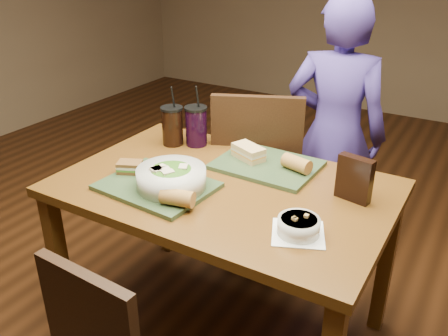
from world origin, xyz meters
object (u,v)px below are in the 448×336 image
at_px(diner, 335,135).
at_px(soup_bowl, 299,226).
at_px(chip_bag, 355,179).
at_px(sandwich_near, 130,167).
at_px(tray_far, 267,165).
at_px(tray_near, 157,186).
at_px(cup_cola, 172,126).
at_px(salad_bowl, 171,177).
at_px(baguette_near, 177,198).
at_px(dining_table, 224,204).
at_px(baguette_far, 297,164).
at_px(cup_berry, 196,126).
at_px(chair_far, 265,175).
at_px(sandwich_far, 248,152).

bearing_deg(diner, soup_bowl, 94.89).
bearing_deg(chip_bag, sandwich_near, -150.80).
relative_size(tray_far, chip_bag, 2.44).
xyz_separation_m(tray_near, cup_cola, (-0.21, 0.40, 0.08)).
bearing_deg(cup_cola, chip_bag, -6.10).
relative_size(salad_bowl, baguette_near, 2.20).
bearing_deg(dining_table, baguette_far, 46.96).
relative_size(tray_far, salad_bowl, 1.59).
bearing_deg(cup_berry, dining_table, -41.52).
distance_m(diner, soup_bowl, 1.03).
xyz_separation_m(chair_far, baguette_far, (0.28, -0.29, 0.25)).
height_order(tray_near, tray_far, same).
xyz_separation_m(soup_bowl, chip_bag, (0.08, 0.32, 0.05)).
distance_m(tray_near, cup_berry, 0.47).
height_order(tray_far, sandwich_near, sandwich_near).
relative_size(baguette_far, chip_bag, 0.71).
height_order(sandwich_far, cup_cola, cup_cola).
xyz_separation_m(cup_cola, chip_bag, (0.89, -0.10, -0.01)).
relative_size(tray_far, sandwich_near, 3.60).
xyz_separation_m(tray_far, soup_bowl, (0.32, -0.41, 0.02)).
bearing_deg(soup_bowl, chair_far, 123.25).
bearing_deg(cup_cola, sandwich_near, -81.81).
distance_m(cup_berry, chip_bag, 0.81).
bearing_deg(tray_far, baguette_far, -1.18).
bearing_deg(baguette_far, chair_far, 133.63).
relative_size(dining_table, chair_far, 1.31).
height_order(chair_far, diner, diner).
bearing_deg(chip_bag, baguette_far, 172.31).
bearing_deg(cup_berry, chair_far, 43.75).
bearing_deg(baguette_near, baguette_far, 62.30).
bearing_deg(soup_bowl, baguette_far, 113.83).
bearing_deg(sandwich_far, baguette_near, -93.04).
distance_m(tray_far, cup_cola, 0.50).
bearing_deg(cup_berry, tray_near, -75.92).
distance_m(chair_far, baguette_near, 0.81).
height_order(dining_table, salad_bowl, salad_bowl).
relative_size(dining_table, baguette_far, 10.66).
relative_size(chair_far, cup_berry, 3.44).
bearing_deg(chair_far, diner, 50.55).
bearing_deg(tray_far, chip_bag, -13.20).
distance_m(dining_table, baguette_far, 0.34).
bearing_deg(sandwich_near, cup_berry, 83.56).
bearing_deg(tray_far, dining_table, -108.33).
relative_size(salad_bowl, baguette_far, 2.17).
height_order(chair_far, baguette_far, chair_far).
bearing_deg(cup_berry, soup_bowl, -33.18).
relative_size(dining_table, salad_bowl, 4.91).
relative_size(tray_near, soup_bowl, 1.88).
relative_size(tray_near, baguette_near, 3.49).
bearing_deg(cup_cola, baguette_near, -52.18).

